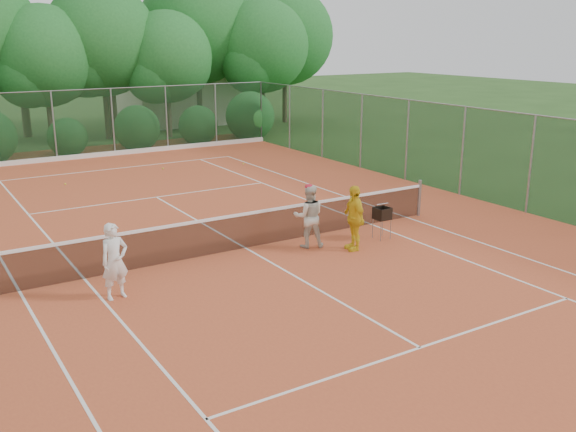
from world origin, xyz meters
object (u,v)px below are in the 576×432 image
Objects in this scene: player_white at (115,261)px; ball_hopper at (382,214)px; player_center_grp at (309,216)px; player_yellow at (354,218)px.

player_white is 1.87× the size of ball_hopper.
player_center_grp is at bearing 144.01° from ball_hopper.
player_white is 6.10m from player_yellow.
player_yellow is 1.25m from ball_hopper.
ball_hopper is at bearing -8.17° from player_white.
player_white is 5.30m from player_center_grp.
player_yellow is at bearing 171.88° from ball_hopper.
player_center_grp reaches higher than player_white.
player_center_grp is 1.16m from player_yellow.
player_white is 0.97× the size of player_yellow.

